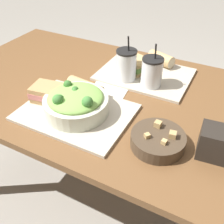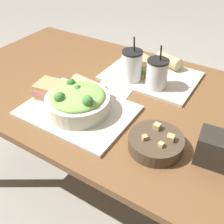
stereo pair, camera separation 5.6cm
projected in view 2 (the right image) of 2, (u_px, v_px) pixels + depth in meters
The scene contains 14 objects.
ground_plane at pixel (103, 187), 1.62m from camera, with size 12.00×12.00×0.00m, color gray.
dining_table at pixel (100, 103), 1.23m from camera, with size 1.42×0.87×0.73m.
tray_near at pixel (78, 111), 1.02m from camera, with size 0.42×0.31×0.01m.
tray_far at pixel (151, 76), 1.23m from camera, with size 0.42×0.31×0.01m.
salad_bowl at pixel (78, 101), 0.98m from camera, with size 0.24×0.24×0.11m.
soup_bowl at pixel (156, 142), 0.85m from camera, with size 0.18×0.18×0.07m.
sandwich_near at pixel (52, 90), 1.06m from camera, with size 0.14×0.12×0.06m.
baguette_near at pixel (90, 87), 1.09m from camera, with size 0.16×0.08×0.06m.
sandwich_far at pixel (142, 65), 1.23m from camera, with size 0.14×0.13×0.06m.
baguette_far at pixel (169, 61), 1.27m from camera, with size 0.14×0.10×0.06m.
drink_cup_dark at pixel (132, 66), 1.16m from camera, with size 0.09×0.09×0.20m.
drink_cup_red at pixel (157, 74), 1.11m from camera, with size 0.09×0.09×0.19m.
chip_bag at pixel (224, 152), 0.79m from camera, with size 0.17×0.10×0.10m.
napkin_folded at pixel (112, 91), 1.14m from camera, with size 0.17×0.13×0.00m.
Camera 2 is at (0.57, -0.81, 1.36)m, focal length 42.00 mm.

